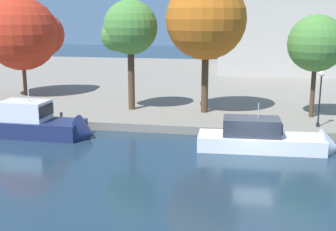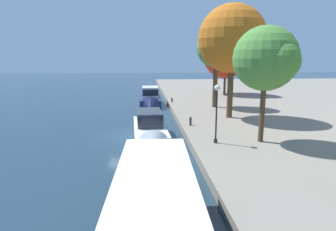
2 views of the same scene
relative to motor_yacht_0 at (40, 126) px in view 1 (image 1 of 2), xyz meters
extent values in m
plane|color=#1E3342|center=(16.19, -2.90, -0.78)|extent=(220.00, 220.00, 0.00)
cube|color=gray|center=(16.19, 30.06, -0.46)|extent=(120.00, 55.00, 0.64)
cube|color=navy|center=(-0.56, 0.01, -0.36)|extent=(7.89, 3.06, 1.64)
cone|color=navy|center=(3.76, -0.07, -0.36)|extent=(1.25, 2.78, 2.76)
cube|color=white|center=(-1.15, 0.02, 1.20)|extent=(3.57, 2.39, 1.47)
cube|color=black|center=(0.22, 0.00, 1.27)|extent=(0.98, 2.20, 0.88)
cylinder|color=silver|center=(-0.75, 0.01, 2.41)|extent=(0.08, 0.08, 0.96)
cube|color=white|center=(16.61, -0.43, -0.44)|extent=(8.64, 3.10, 1.35)
cone|color=white|center=(21.27, -0.22, -0.44)|extent=(1.32, 2.64, 2.58)
cube|color=#2D333D|center=(15.97, -0.46, 0.84)|extent=(3.93, 2.35, 1.21)
cube|color=black|center=(17.46, -0.39, 0.90)|extent=(1.11, 2.08, 0.73)
cylinder|color=silver|center=(16.40, -0.44, 1.99)|extent=(0.08, 0.08, 1.08)
cylinder|color=#2D2D33|center=(15.25, 3.42, 0.18)|extent=(0.22, 0.22, 0.64)
sphere|color=#2D2D33|center=(15.25, 3.42, 0.56)|extent=(0.24, 0.24, 0.24)
cylinder|color=#2D2D33|center=(0.42, 3.06, 0.10)|extent=(0.23, 0.23, 0.47)
sphere|color=#2D2D33|center=(0.42, 3.06, 0.39)|extent=(0.25, 0.25, 0.25)
cylinder|color=black|center=(21.06, 4.40, 1.83)|extent=(0.12, 0.12, 3.94)
sphere|color=white|center=(21.06, 4.40, 3.99)|extent=(0.43, 0.43, 0.43)
cylinder|color=black|center=(21.06, 4.40, 0.01)|extent=(0.26, 0.26, 0.30)
cylinder|color=#4C3823|center=(11.82, 8.12, 2.63)|extent=(0.61, 0.61, 5.53)
sphere|color=#BC6019|center=(11.82, 8.12, 8.00)|extent=(6.95, 6.95, 6.95)
sphere|color=#BC6019|center=(11.59, 8.06, 7.28)|extent=(4.37, 4.37, 4.37)
sphere|color=#BC6019|center=(12.72, 8.94, 7.15)|extent=(3.98, 3.98, 3.98)
cylinder|color=#4C3823|center=(-8.16, 13.08, 1.71)|extent=(0.40, 0.40, 3.69)
sphere|color=#B22D19|center=(-8.16, 13.08, 6.44)|extent=(7.69, 7.69, 7.69)
sphere|color=#B22D19|center=(-8.79, 14.44, 6.06)|extent=(4.99, 4.99, 4.99)
sphere|color=#B22D19|center=(-6.70, 14.94, 6.30)|extent=(4.74, 4.74, 4.74)
cylinder|color=#4C3823|center=(5.10, 8.14, 2.67)|extent=(0.60, 0.60, 5.62)
sphere|color=#4C8438|center=(5.10, 8.14, 7.30)|extent=(4.85, 4.85, 4.85)
sphere|color=#4C8438|center=(3.95, 7.74, 6.58)|extent=(2.85, 2.85, 2.85)
sphere|color=#4C8438|center=(4.64, 8.41, 8.02)|extent=(3.25, 3.25, 3.25)
cylinder|color=#4C3823|center=(20.98, 7.89, 2.09)|extent=(0.39, 0.39, 4.45)
sphere|color=#4C8438|center=(20.98, 7.89, 6.07)|extent=(4.69, 4.69, 4.69)
sphere|color=#4C8438|center=(22.10, 8.36, 5.90)|extent=(2.93, 2.93, 2.93)
sphere|color=#4C8438|center=(20.63, 7.33, 5.60)|extent=(2.92, 2.92, 2.92)
camera|label=1|loc=(15.78, -30.35, 8.25)|focal=47.08mm
camera|label=2|loc=(41.80, -0.85, 6.14)|focal=31.29mm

